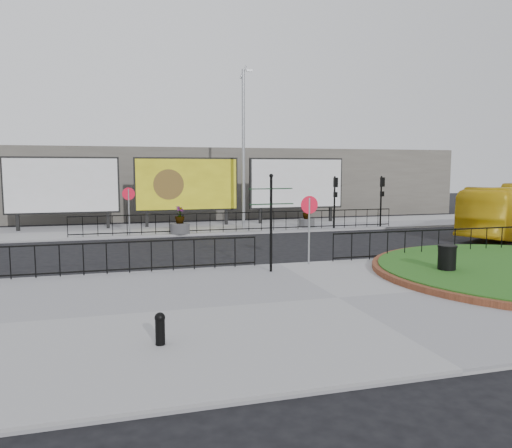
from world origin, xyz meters
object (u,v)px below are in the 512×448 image
object	(u,v)px
planter_a	(180,224)
planter_c	(307,219)
lamp_post	(244,146)
bollard	(160,327)
billboard_mid	(187,185)
fingerpost_sign	(271,213)
litter_bin	(447,261)

from	to	relation	value
planter_a	planter_c	distance (m)	7.66
lamp_post	bollard	size ratio (longest dim) A/B	14.21
billboard_mid	bollard	size ratio (longest dim) A/B	9.54
billboard_mid	lamp_post	distance (m)	4.23
planter_a	bollard	bearing A→B (deg)	-98.50
billboard_mid	bollard	bearing A→B (deg)	-99.52
fingerpost_sign	bollard	world-z (taller)	fingerpost_sign
billboard_mid	planter_c	xyz separation A→B (m)	(6.69, -2.59, -2.00)
billboard_mid	bollard	xyz separation A→B (m)	(-3.41, -20.32, -2.12)
billboard_mid	planter_a	size ratio (longest dim) A/B	4.24
billboard_mid	litter_bin	bearing A→B (deg)	-69.99
billboard_mid	bollard	distance (m)	20.71
billboard_mid	litter_bin	distance (m)	17.64
billboard_mid	planter_c	size ratio (longest dim) A/B	4.54
billboard_mid	lamp_post	world-z (taller)	lamp_post
lamp_post	litter_bin	bearing A→B (deg)	-78.34
bollard	planter_c	bearing A→B (deg)	60.33
fingerpost_sign	bollard	distance (m)	7.57
fingerpost_sign	planter_a	size ratio (longest dim) A/B	2.24
litter_bin	planter_c	world-z (taller)	planter_c
billboard_mid	planter_a	world-z (taller)	billboard_mid
bollard	planter_c	distance (m)	20.40
bollard	planter_c	size ratio (longest dim) A/B	0.48
fingerpost_sign	litter_bin	world-z (taller)	fingerpost_sign
fingerpost_sign	planter_c	bearing A→B (deg)	62.70
lamp_post	planter_c	bearing A→B (deg)	-9.60
fingerpost_sign	billboard_mid	bearing A→B (deg)	92.77
planter_a	planter_c	bearing A→B (deg)	7.33
fingerpost_sign	planter_c	distance (m)	13.13
lamp_post	planter_c	xyz separation A→B (m)	(3.68, -0.62, -4.23)
litter_bin	planter_a	world-z (taller)	planter_a
lamp_post	fingerpost_sign	world-z (taller)	lamp_post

